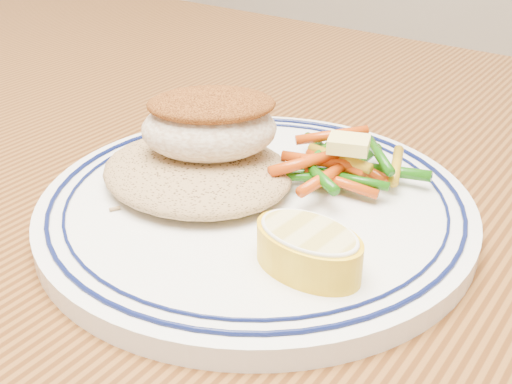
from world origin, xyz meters
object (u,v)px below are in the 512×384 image
(lemon_wedge, at_px, (308,247))
(rice_pilaf, at_px, (197,168))
(plate, at_px, (256,206))
(dining_table, at_px, (261,304))
(vegetable_pile, at_px, (338,164))
(fish_fillet, at_px, (210,123))

(lemon_wedge, bearing_deg, rice_pilaf, 160.31)
(plate, bearing_deg, lemon_wedge, -34.63)
(rice_pilaf, bearing_deg, plate, 9.08)
(dining_table, xyz_separation_m, vegetable_pile, (0.05, 0.03, 0.13))
(dining_table, distance_m, rice_pilaf, 0.13)
(plate, relative_size, rice_pilaf, 2.13)
(fish_fillet, bearing_deg, plate, -6.27)
(fish_fillet, bearing_deg, lemon_wedge, -25.32)
(plate, xyz_separation_m, lemon_wedge, (0.07, -0.05, 0.02))
(dining_table, height_order, rice_pilaf, rice_pilaf)
(dining_table, bearing_deg, plate, -61.97)
(dining_table, distance_m, fish_fillet, 0.16)
(fish_fillet, xyz_separation_m, lemon_wedge, (0.11, -0.05, -0.03))
(vegetable_pile, xyz_separation_m, lemon_wedge, (0.04, -0.10, 0.00))
(plate, height_order, lemon_wedge, lemon_wedge)
(dining_table, bearing_deg, fish_fillet, -144.15)
(dining_table, xyz_separation_m, plate, (0.01, -0.03, 0.11))
(plate, relative_size, vegetable_pile, 2.75)
(fish_fillet, height_order, lemon_wedge, fish_fillet)
(plate, height_order, rice_pilaf, rice_pilaf)
(dining_table, relative_size, lemon_wedge, 21.87)
(dining_table, relative_size, plate, 5.17)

